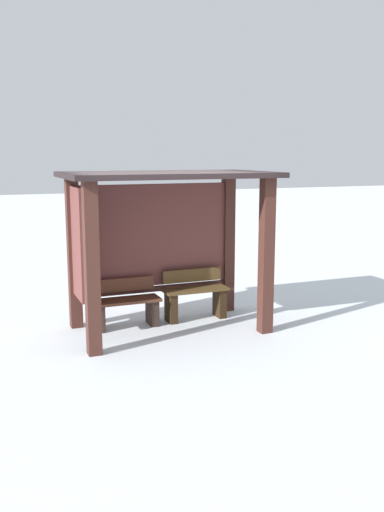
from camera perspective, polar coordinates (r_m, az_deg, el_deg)
ground_plane at (r=8.31m, az=-2.33°, el=-7.42°), size 60.00×60.00×0.00m
bus_shelter at (r=8.14m, az=-3.61°, el=3.56°), size 2.90×1.69×2.28m
bench_left_inside at (r=8.39m, az=-6.76°, el=-5.06°), size 1.01×0.38×0.71m
bench_center_inside at (r=8.72m, az=0.33°, el=-4.17°), size 1.01×0.34×0.77m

